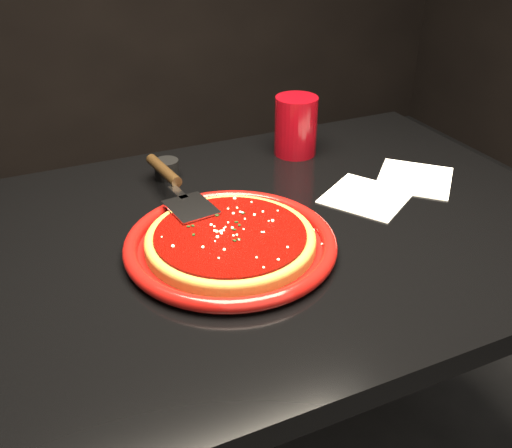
{
  "coord_description": "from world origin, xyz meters",
  "views": [
    {
      "loc": [
        -0.35,
        -0.79,
        1.27
      ],
      "look_at": [
        -0.0,
        -0.02,
        0.77
      ],
      "focal_mm": 40.0,
      "sensor_mm": 36.0,
      "label": 1
    }
  ],
  "objects": [
    {
      "name": "napkin_a",
      "position": [
        0.25,
        0.02,
        0.75
      ],
      "size": [
        0.2,
        0.2,
        0.0
      ],
      "primitive_type": "cube",
      "rotation": [
        0.0,
        0.0,
        0.57
      ],
      "color": "white",
      "rests_on": "table"
    },
    {
      "name": "ramekin",
      "position": [
        -0.08,
        0.26,
        0.77
      ],
      "size": [
        0.07,
        0.07,
        0.04
      ],
      "primitive_type": "cylinder",
      "rotation": [
        0.0,
        0.0,
        -0.42
      ],
      "color": "black",
      "rests_on": "table"
    },
    {
      "name": "pizza_server",
      "position": [
        -0.09,
        0.13,
        0.79
      ],
      "size": [
        0.13,
        0.32,
        0.02
      ],
      "primitive_type": null,
      "rotation": [
        0.0,
        0.0,
        0.12
      ],
      "color": "silver",
      "rests_on": "plate"
    },
    {
      "name": "basil_flecks",
      "position": [
        -0.06,
        -0.05,
        0.79
      ],
      "size": [
        0.22,
        0.22,
        0.0
      ],
      "primitive_type": null,
      "color": "black",
      "rests_on": "plate"
    },
    {
      "name": "table",
      "position": [
        0.0,
        0.0,
        0.38
      ],
      "size": [
        1.2,
        0.8,
        0.75
      ],
      "primitive_type": "cube",
      "color": "black",
      "rests_on": "floor"
    },
    {
      "name": "pizza_crust",
      "position": [
        -0.06,
        -0.05,
        0.77
      ],
      "size": [
        0.37,
        0.37,
        0.01
      ],
      "primitive_type": "cylinder",
      "rotation": [
        0.0,
        0.0,
        -0.42
      ],
      "color": "olive",
      "rests_on": "plate"
    },
    {
      "name": "cup",
      "position": [
        0.22,
        0.26,
        0.82
      ],
      "size": [
        0.12,
        0.12,
        0.13
      ],
      "primitive_type": "cylinder",
      "rotation": [
        0.0,
        0.0,
        0.38
      ],
      "color": "maroon",
      "rests_on": "table"
    },
    {
      "name": "napkin_b",
      "position": [
        0.39,
        0.04,
        0.75
      ],
      "size": [
        0.21,
        0.21,
        0.0
      ],
      "primitive_type": "cube",
      "rotation": [
        0.0,
        0.0,
        -0.78
      ],
      "color": "white",
      "rests_on": "table"
    },
    {
      "name": "pizza_sauce",
      "position": [
        -0.06,
        -0.05,
        0.78
      ],
      "size": [
        0.33,
        0.33,
        0.01
      ],
      "primitive_type": "cylinder",
      "rotation": [
        0.0,
        0.0,
        -0.42
      ],
      "color": "#6D0602",
      "rests_on": "plate"
    },
    {
      "name": "pizza_crust_rim",
      "position": [
        -0.06,
        -0.05,
        0.77
      ],
      "size": [
        0.37,
        0.37,
        0.02
      ],
      "primitive_type": "torus",
      "rotation": [
        0.0,
        0.0,
        -0.42
      ],
      "color": "olive",
      "rests_on": "plate"
    },
    {
      "name": "plate",
      "position": [
        -0.06,
        -0.05,
        0.76
      ],
      "size": [
        0.47,
        0.47,
        0.03
      ],
      "primitive_type": "cylinder",
      "rotation": [
        0.0,
        0.0,
        -0.42
      ],
      "color": "maroon",
      "rests_on": "table"
    },
    {
      "name": "parmesan_dusting",
      "position": [
        -0.06,
        -0.05,
        0.79
      ],
      "size": [
        0.24,
        0.24,
        0.01
      ],
      "primitive_type": null,
      "color": "#FFF7CA",
      "rests_on": "plate"
    }
  ]
}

